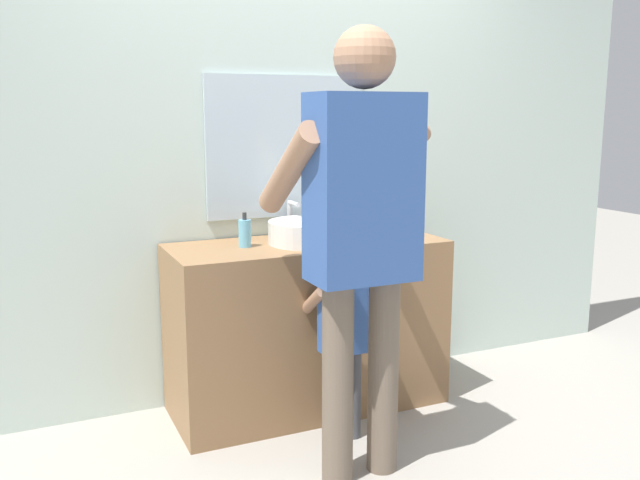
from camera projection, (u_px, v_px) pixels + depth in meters
name	position (u px, v px, depth m)	size (l,w,h in m)	color
ground_plane	(333.00, 429.00, 3.23)	(14.00, 14.00, 0.00)	#9E998E
back_wall	(282.00, 137.00, 3.54)	(4.40, 0.10, 2.70)	silver
vanity_cabinet	(308.00, 325.00, 3.42)	(1.35, 0.54, 0.85)	olive
sink_basin	(309.00, 232.00, 3.32)	(0.40, 0.40, 0.11)	silver
faucet	(291.00, 220.00, 3.52)	(0.18, 0.14, 0.18)	#B7BABF
toothbrush_cup	(379.00, 227.00, 3.48)	(0.07, 0.07, 0.21)	silver
soap_bottle	(245.00, 233.00, 3.22)	(0.06, 0.06, 0.17)	#66B2D1
child_toddler	(343.00, 324.00, 3.04)	(0.28, 0.28, 0.92)	#47474C
adult_parent	(361.00, 217.00, 2.65)	(0.56, 0.58, 1.79)	#6B5B4C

